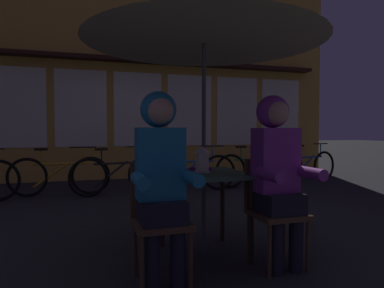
% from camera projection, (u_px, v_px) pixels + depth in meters
% --- Properties ---
extents(ground_plane, '(60.00, 60.00, 0.00)m').
position_uv_depth(ground_plane, '(204.00, 254.00, 3.05)').
color(ground_plane, '#232326').
extents(cafe_table, '(0.72, 0.72, 0.74)m').
position_uv_depth(cafe_table, '(204.00, 184.00, 3.02)').
color(cafe_table, '#42664C').
rests_on(cafe_table, ground_plane).
extents(patio_umbrella, '(2.10, 2.10, 2.31)m').
position_uv_depth(patio_umbrella, '(204.00, 22.00, 2.97)').
color(patio_umbrella, '#4C4C51').
rests_on(patio_umbrella, ground_plane).
extents(lantern, '(0.11, 0.11, 0.23)m').
position_uv_depth(lantern, '(202.00, 159.00, 3.00)').
color(lantern, white).
rests_on(lantern, cafe_table).
extents(chair_left, '(0.40, 0.40, 0.87)m').
position_uv_depth(chair_left, '(159.00, 214.00, 2.53)').
color(chair_left, '#513823').
rests_on(chair_left, ground_plane).
extents(chair_right, '(0.40, 0.40, 0.87)m').
position_uv_depth(chair_right, '(273.00, 205.00, 2.82)').
color(chair_right, '#513823').
rests_on(chair_right, ground_plane).
extents(person_left_hooded, '(0.45, 0.56, 1.40)m').
position_uv_depth(person_left_hooded, '(161.00, 167.00, 2.47)').
color(person_left_hooded, black).
rests_on(person_left_hooded, ground_plane).
extents(person_right_hooded, '(0.45, 0.56, 1.40)m').
position_uv_depth(person_right_hooded, '(277.00, 163.00, 2.75)').
color(person_right_hooded, black).
rests_on(person_right_hooded, ground_plane).
extents(shopfront_building, '(10.00, 0.93, 6.20)m').
position_uv_depth(shopfront_building, '(136.00, 48.00, 8.12)').
color(shopfront_building, gold).
rests_on(shopfront_building, ground_plane).
extents(bicycle_second, '(1.68, 0.19, 0.84)m').
position_uv_depth(bicycle_second, '(59.00, 175.00, 5.78)').
color(bicycle_second, black).
rests_on(bicycle_second, ground_plane).
extents(bicycle_third, '(1.65, 0.44, 0.84)m').
position_uv_depth(bicycle_third, '(118.00, 174.00, 5.92)').
color(bicycle_third, black).
rests_on(bicycle_third, ground_plane).
extents(bicycle_fourth, '(1.68, 0.19, 0.84)m').
position_uv_depth(bicycle_fourth, '(192.00, 172.00, 6.26)').
color(bicycle_fourth, black).
rests_on(bicycle_fourth, ground_plane).
extents(bicycle_fifth, '(1.68, 0.16, 0.84)m').
position_uv_depth(bicycle_fifth, '(253.00, 169.00, 6.74)').
color(bicycle_fifth, black).
rests_on(bicycle_fifth, ground_plane).
extents(bicycle_furthest, '(1.64, 0.44, 0.84)m').
position_uv_depth(bicycle_furthest, '(308.00, 166.00, 7.25)').
color(bicycle_furthest, black).
rests_on(bicycle_furthest, ground_plane).
extents(book, '(0.24, 0.21, 0.02)m').
position_uv_depth(book, '(201.00, 169.00, 3.17)').
color(book, '#661E7A').
rests_on(book, cafe_table).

